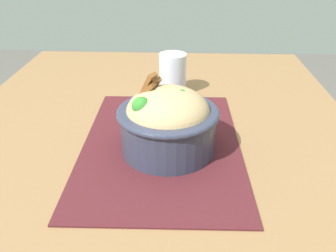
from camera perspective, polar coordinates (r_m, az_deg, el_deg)
The scene contains 5 objects.
table at distance 0.70m, azimuth -2.74°, elevation -8.94°, with size 1.25×0.87×0.72m.
placemat at distance 0.69m, azimuth -1.05°, elevation -2.97°, with size 0.45×0.30×0.00m, color #47191E.
bowl at distance 0.64m, azimuth -0.02°, elevation 0.85°, with size 0.18×0.18×0.14m.
fork at distance 0.75m, azimuth -1.22°, elevation 0.05°, with size 0.03×0.13×0.00m.
drinking_glass at distance 0.89m, azimuth 0.74°, elevation 7.94°, with size 0.07×0.07×0.10m.
Camera 1 is at (-0.55, -0.06, 1.09)m, focal length 37.86 mm.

